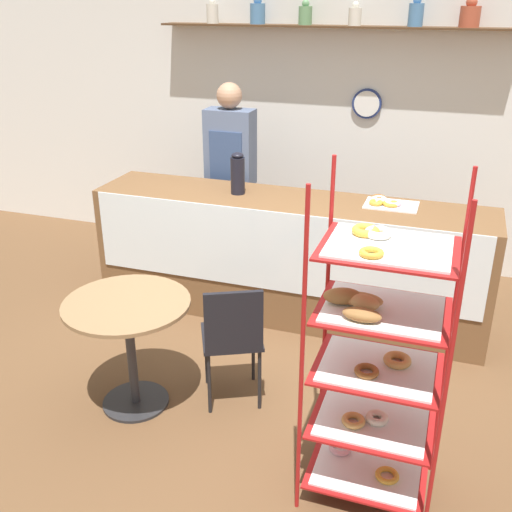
% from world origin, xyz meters
% --- Properties ---
extents(ground_plane, '(14.00, 14.00, 0.00)m').
position_xyz_m(ground_plane, '(0.00, 0.00, 0.00)').
color(ground_plane, brown).
extents(back_wall, '(10.00, 0.30, 2.70)m').
position_xyz_m(back_wall, '(0.00, 2.62, 1.37)').
color(back_wall, white).
rests_on(back_wall, ground_plane).
extents(display_counter, '(3.18, 0.65, 1.01)m').
position_xyz_m(display_counter, '(0.00, 1.25, 0.51)').
color(display_counter, brown).
rests_on(display_counter, ground_plane).
extents(pastry_rack, '(0.67, 0.53, 1.78)m').
position_xyz_m(pastry_rack, '(0.95, -0.51, 0.83)').
color(pastry_rack, '#A51919').
rests_on(pastry_rack, ground_plane).
extents(person_worker, '(0.43, 0.23, 1.80)m').
position_xyz_m(person_worker, '(-0.71, 1.80, 0.99)').
color(person_worker, '#282833').
rests_on(person_worker, ground_plane).
extents(cafe_table, '(0.79, 0.79, 0.76)m').
position_xyz_m(cafe_table, '(-0.60, -0.26, 0.57)').
color(cafe_table, '#262628').
rests_on(cafe_table, ground_plane).
extents(cafe_chair, '(0.51, 0.51, 0.87)m').
position_xyz_m(cafe_chair, '(0.01, -0.05, 0.53)').
color(cafe_chair, black).
rests_on(cafe_chair, ground_plane).
extents(coffee_carafe, '(0.11, 0.11, 0.34)m').
position_xyz_m(coffee_carafe, '(-0.43, 1.26, 1.18)').
color(coffee_carafe, black).
rests_on(coffee_carafe, display_counter).
extents(donut_tray_counter, '(0.40, 0.28, 0.05)m').
position_xyz_m(donut_tray_counter, '(0.74, 1.35, 1.03)').
color(donut_tray_counter, silver).
rests_on(donut_tray_counter, display_counter).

